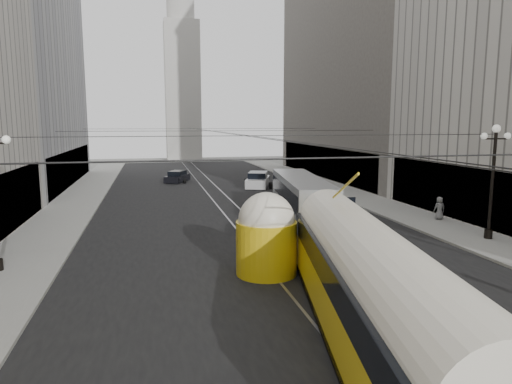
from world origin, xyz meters
TOP-DOWN VIEW (x-y plane):
  - road at (0.00, 32.50)m, footprint 20.00×85.00m
  - sidewalk_left at (-12.00, 36.00)m, footprint 4.00×72.00m
  - sidewalk_right at (12.00, 36.00)m, footprint 4.00×72.00m
  - rail_left at (-0.75, 32.50)m, footprint 0.12×85.00m
  - rail_right at (0.75, 32.50)m, footprint 0.12×85.00m
  - building_left_far at (-19.99, 48.00)m, footprint 12.60×28.60m
  - building_right_far at (20.00, 48.00)m, footprint 12.60×32.60m
  - distant_tower at (0.00, 80.00)m, footprint 6.00×6.00m
  - lamppost_right_mid at (12.60, 18.00)m, footprint 1.86×0.44m
  - catenary at (0.12, 31.49)m, footprint 25.00×72.00m
  - streetcar at (0.35, 8.33)m, footprint 5.43×16.59m
  - city_bus at (4.00, 25.46)m, footprint 4.08×12.02m
  - sedan_white_far at (4.91, 42.24)m, footprint 3.58×5.39m
  - sedan_dark_far at (-3.01, 48.30)m, footprint 3.18×4.36m
  - pedestrian_sidewalk_right at (13.00, 23.13)m, footprint 0.80×0.55m

SIDE VIEW (x-z plane):
  - road at x=0.00m, z-range -0.01..0.01m
  - rail_left at x=-0.75m, z-range -0.02..0.02m
  - rail_right at x=0.75m, z-range -0.02..0.02m
  - sidewalk_left at x=-12.00m, z-range 0.00..0.15m
  - sidewalk_right at x=12.00m, z-range 0.00..0.15m
  - sedan_dark_far at x=-3.01m, z-range -0.06..1.21m
  - sedan_white_far at x=4.91m, z-range -0.07..1.50m
  - pedestrian_sidewalk_right at x=13.00m, z-range 0.15..1.70m
  - city_bus at x=4.00m, z-range 0.14..3.13m
  - streetcar at x=0.35m, z-range -0.04..3.66m
  - lamppost_right_mid at x=12.60m, z-range 0.56..6.93m
  - catenary at x=0.12m, z-range 5.77..6.00m
  - building_left_far at x=-19.99m, z-range 0.01..28.61m
  - distant_tower at x=0.00m, z-range -0.71..30.65m
  - building_right_far at x=20.00m, z-range 0.01..32.61m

